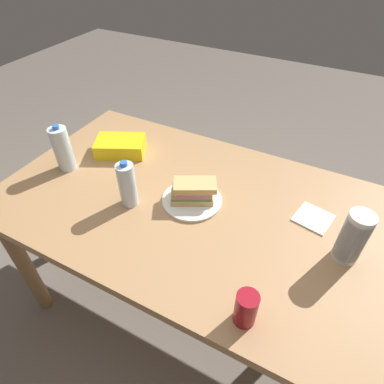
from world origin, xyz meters
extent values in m
plane|color=#70665B|center=(0.00, 0.00, 0.00)|extent=(8.00, 8.00, 0.00)
cube|color=tan|center=(0.00, 0.00, 0.76)|extent=(1.57, 0.95, 0.04)
cylinder|color=#977049|center=(-0.70, -0.39, 0.37)|extent=(0.07, 0.07, 0.74)
cylinder|color=#977049|center=(-0.70, 0.39, 0.37)|extent=(0.07, 0.07, 0.74)
cylinder|color=#977049|center=(0.70, 0.39, 0.37)|extent=(0.07, 0.07, 0.74)
cylinder|color=white|center=(0.02, 0.01, 0.78)|extent=(0.25, 0.25, 0.01)
cube|color=#DBB26B|center=(0.02, 0.01, 0.80)|extent=(0.19, 0.16, 0.02)
cube|color=#599E3F|center=(0.02, 0.01, 0.82)|extent=(0.18, 0.15, 0.01)
cube|color=#C6727A|center=(0.02, 0.01, 0.83)|extent=(0.18, 0.15, 0.02)
cube|color=yellow|center=(0.02, 0.01, 0.84)|extent=(0.17, 0.14, 0.01)
cube|color=#DBB26B|center=(0.02, 0.02, 0.86)|extent=(0.19, 0.16, 0.02)
cylinder|color=maroon|center=(0.38, -0.37, 0.84)|extent=(0.07, 0.07, 0.12)
cube|color=yellow|center=(-0.45, 0.16, 0.81)|extent=(0.27, 0.24, 0.07)
cylinder|color=silver|center=(-0.20, -0.12, 0.87)|extent=(0.07, 0.07, 0.19)
cylinder|color=blue|center=(-0.20, -0.12, 0.97)|extent=(0.03, 0.03, 0.02)
cylinder|color=silver|center=(0.61, 0.00, 0.82)|extent=(0.08, 0.08, 0.09)
cylinder|color=silver|center=(0.61, 0.00, 0.84)|extent=(0.08, 0.08, 0.09)
cylinder|color=silver|center=(0.61, 0.00, 0.86)|extent=(0.08, 0.08, 0.09)
cylinder|color=silver|center=(0.61, 0.00, 0.88)|extent=(0.08, 0.08, 0.09)
cylinder|color=silver|center=(0.61, 0.00, 0.90)|extent=(0.08, 0.08, 0.09)
cylinder|color=silver|center=(0.61, 0.00, 0.91)|extent=(0.08, 0.08, 0.09)
cylinder|color=silver|center=(0.61, 0.00, 0.93)|extent=(0.08, 0.08, 0.09)
cylinder|color=silver|center=(-0.60, -0.06, 0.88)|extent=(0.08, 0.08, 0.20)
cylinder|color=blue|center=(-0.60, -0.06, 0.99)|extent=(0.03, 0.03, 0.02)
cube|color=white|center=(0.48, 0.14, 0.78)|extent=(0.15, 0.15, 0.01)
camera|label=1|loc=(0.46, -0.85, 1.69)|focal=30.19mm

